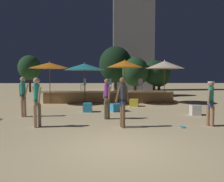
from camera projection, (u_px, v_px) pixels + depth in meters
ground_plane at (118, 149)px, 5.73m from camera, size 120.00×120.00×0.00m
wooden_deck at (109, 97)px, 16.69m from camera, size 9.24×2.51×0.85m
patio_umbrella_0 at (125, 64)px, 15.24m from camera, size 2.53×2.53×3.13m
patio_umbrella_1 at (165, 65)px, 15.53m from camera, size 2.72×2.72×3.10m
patio_umbrella_2 at (85, 67)px, 15.16m from camera, size 2.93×2.93×2.90m
patio_umbrella_3 at (50, 65)px, 15.08m from camera, size 2.79×2.79×2.96m
cube_seat_0 at (88, 107)px, 11.78m from camera, size 0.48×0.48×0.48m
cube_seat_1 at (134, 103)px, 14.06m from camera, size 0.66×0.66×0.46m
cube_seat_3 at (195, 110)px, 10.79m from camera, size 0.47×0.47×0.50m
cube_seat_4 at (116, 107)px, 12.02m from camera, size 0.81×0.81×0.42m
person_0 at (123, 99)px, 8.11m from camera, size 0.55×0.31×1.88m
person_1 at (23, 94)px, 10.31m from camera, size 0.53×0.30×1.90m
person_2 at (37, 99)px, 8.16m from camera, size 0.49×0.45×1.87m
person_3 at (107, 97)px, 9.74m from camera, size 0.38×0.45×1.81m
person_4 at (211, 101)px, 8.33m from camera, size 0.42×0.40×1.73m
bistro_chair_0 at (109, 83)px, 17.30m from camera, size 0.48×0.48×0.90m
bistro_chair_1 at (140, 83)px, 17.33m from camera, size 0.45×0.45×0.90m
bistro_chair_2 at (84, 83)px, 16.90m from camera, size 0.47×0.47×0.90m
frisbee_disc at (182, 127)px, 8.13m from camera, size 0.23×0.23×0.03m
background_tree_0 at (159, 74)px, 21.94m from camera, size 2.34×2.34×3.48m
background_tree_1 at (116, 65)px, 23.03m from camera, size 3.46×3.46×5.09m
background_tree_2 at (135, 72)px, 20.88m from camera, size 2.54×2.54×3.76m
background_tree_3 at (30, 68)px, 27.00m from camera, size 2.75×2.75×4.55m
background_tree_4 at (154, 73)px, 21.70m from camera, size 2.25×2.25×3.54m
distant_building at (133, 44)px, 30.65m from camera, size 5.52×3.19×12.93m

